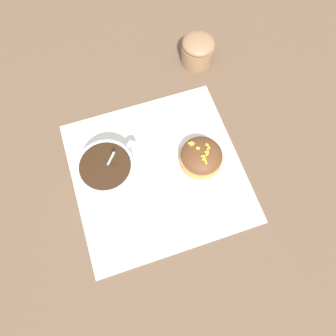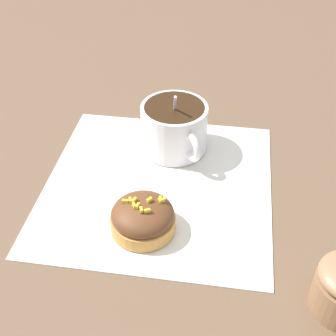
# 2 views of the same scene
# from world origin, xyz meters

# --- Properties ---
(ground_plane) EXTENTS (3.00, 3.00, 0.00)m
(ground_plane) POSITION_xyz_m (0.00, 0.00, 0.00)
(ground_plane) COLOR brown
(paper_napkin) EXTENTS (0.31, 0.31, 0.00)m
(paper_napkin) POSITION_xyz_m (0.00, 0.00, 0.00)
(paper_napkin) COLOR white
(paper_napkin) RESTS_ON ground_plane
(coffee_cup) EXTENTS (0.11, 0.09, 0.10)m
(coffee_cup) POSITION_xyz_m (0.08, -0.01, 0.04)
(coffee_cup) COLOR white
(coffee_cup) RESTS_ON paper_napkin
(frosted_pastry) EXTENTS (0.08, 0.08, 0.04)m
(frosted_pastry) POSITION_xyz_m (-0.08, 0.01, 0.02)
(frosted_pastry) COLOR #D19347
(frosted_pastry) RESTS_ON paper_napkin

